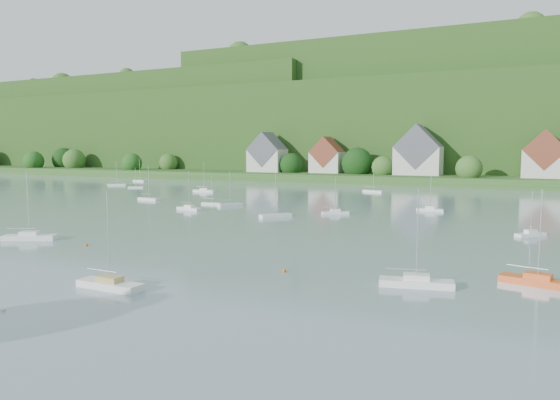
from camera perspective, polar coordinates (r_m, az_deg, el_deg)
name	(u,v)px	position (r m, az deg, el deg)	size (l,w,h in m)	color
far_shore_strip	(410,177)	(204.88, 14.17, 2.47)	(600.00, 60.00, 3.00)	#2A4F1D
forested_ridge	(440,127)	(272.30, 17.24, 7.64)	(620.00, 181.22, 69.89)	#204215
village_building_0	(267,156)	(210.42, -1.40, 4.90)	(14.00, 10.40, 16.00)	beige
village_building_1	(327,158)	(202.23, 5.21, 4.63)	(12.00, 9.36, 14.00)	beige
village_building_2	(418,154)	(191.87, 14.99, 4.86)	(16.00, 11.44, 18.00)	beige
village_building_3	(544,158)	(186.67, 27.05, 4.16)	(13.00, 10.40, 15.50)	beige
near_sailboat_2	(110,284)	(48.62, -18.22, -8.74)	(6.45, 1.91, 8.66)	white
near_sailboat_3	(416,282)	(48.43, 14.76, -8.69)	(6.74, 3.21, 8.78)	white
near_sailboat_5	(538,280)	(52.71, 26.51, -7.93)	(6.69, 3.27, 8.70)	#E45623
near_sailboat_6	(30,236)	(78.01, -25.85, -3.63)	(7.01, 4.90, 9.31)	white
mooring_buoy_1	(3,311)	(45.58, -28.15, -10.68)	(0.39, 0.39, 0.39)	silver
mooring_buoy_2	(284,272)	(52.35, 0.45, -7.93)	(0.43, 0.43, 0.43)	#DD5E0A
mooring_buoy_3	(86,246)	(70.48, -20.53, -4.76)	(0.45, 0.45, 0.45)	#DD5E0A
far_sailboat_cluster	(318,198)	(125.12, 4.22, 0.17)	(201.78, 75.85, 8.71)	white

